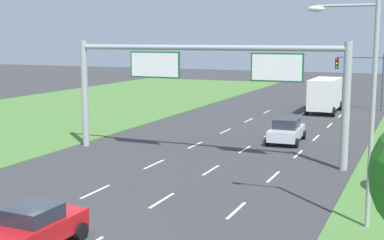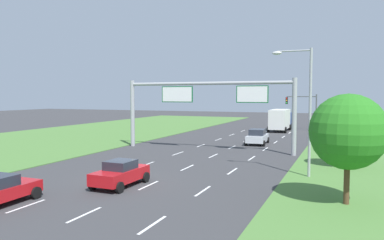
{
  "view_description": "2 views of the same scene",
  "coord_description": "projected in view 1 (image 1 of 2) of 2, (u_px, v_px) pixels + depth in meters",
  "views": [
    {
      "loc": [
        12.13,
        -14.56,
        7.18
      ],
      "look_at": [
        0.19,
        13.0,
        2.55
      ],
      "focal_mm": 50.0,
      "sensor_mm": 36.0,
      "label": 1
    },
    {
      "loc": [
        12.59,
        -19.58,
        5.41
      ],
      "look_at": [
        -0.69,
        12.88,
        3.11
      ],
      "focal_mm": 35.0,
      "sensor_mm": 36.0,
      "label": 2
    }
  ],
  "objects": [
    {
      "name": "car_mid_lane",
      "position": [
        286.0,
        130.0,
        36.93
      ],
      "size": [
        2.34,
        4.4,
        1.69
      ],
      "rotation": [
        0.0,
        0.0,
        0.05
      ],
      "color": "silver",
      "rests_on": "ground_plane"
    },
    {
      "name": "car_lead_silver",
      "position": [
        33.0,
        228.0,
        18.18
      ],
      "size": [
        2.11,
        3.99,
        1.54
      ],
      "rotation": [
        0.0,
        0.0,
        -0.02
      ],
      "color": "red",
      "rests_on": "ground_plane"
    },
    {
      "name": "street_lamp",
      "position": [
        363.0,
        95.0,
        19.72
      ],
      "size": [
        2.61,
        0.32,
        8.5
      ],
      "color": "#9EA0A5",
      "rests_on": "ground_plane"
    },
    {
      "name": "lane_dashes_inner_right",
      "position": [
        189.0,
        184.0,
        26.54
      ],
      "size": [
        0.14,
        56.4,
        0.01
      ],
      "color": "white",
      "rests_on": "ground_plane"
    },
    {
      "name": "lane_dashes_inner_left",
      "position": [
        128.0,
        177.0,
        27.91
      ],
      "size": [
        0.14,
        56.4,
        0.01
      ],
      "color": "white",
      "rests_on": "ground_plane"
    },
    {
      "name": "sign_gantry",
      "position": [
        204.0,
        77.0,
        31.81
      ],
      "size": [
        17.24,
        0.44,
        7.0
      ],
      "color": "#9EA0A5",
      "rests_on": "ground_plane"
    },
    {
      "name": "lane_dashes_slip",
      "position": [
        257.0,
        192.0,
        25.16
      ],
      "size": [
        0.14,
        56.4,
        0.01
      ],
      "color": "white",
      "rests_on": "ground_plane"
    },
    {
      "name": "box_truck",
      "position": [
        326.0,
        94.0,
        52.21
      ],
      "size": [
        2.71,
        8.27,
        3.3
      ],
      "rotation": [
        0.0,
        0.0,
        0.0
      ],
      "color": "navy",
      "rests_on": "ground_plane"
    },
    {
      "name": "traffic_light_mast",
      "position": [
        363.0,
        71.0,
        53.25
      ],
      "size": [
        4.76,
        0.49,
        5.6
      ],
      "color": "#47494F",
      "rests_on": "ground_plane"
    }
  ]
}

